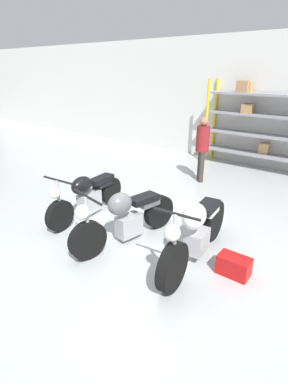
% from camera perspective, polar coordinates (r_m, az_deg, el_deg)
% --- Properties ---
extents(ground_plane, '(30.00, 30.00, 0.00)m').
position_cam_1_polar(ground_plane, '(5.18, -2.75, -8.51)').
color(ground_plane, '#B2B7B7').
extents(back_wall, '(30.00, 0.08, 3.60)m').
position_cam_1_polar(back_wall, '(9.37, 20.36, 15.77)').
color(back_wall, silver).
rests_on(back_wall, ground_plane).
extents(shelving_rack, '(3.89, 0.63, 2.42)m').
position_cam_1_polar(shelving_rack, '(8.91, 23.28, 11.59)').
color(shelving_rack, yellow).
rests_on(shelving_rack, ground_plane).
extents(motorcycle_black, '(0.69, 1.99, 0.95)m').
position_cam_1_polar(motorcycle_black, '(5.84, -10.79, -0.64)').
color(motorcycle_black, black).
rests_on(motorcycle_black, ground_plane).
extents(motorcycle_grey, '(0.75, 2.06, 1.01)m').
position_cam_1_polar(motorcycle_grey, '(4.86, -3.57, -4.78)').
color(motorcycle_grey, black).
rests_on(motorcycle_grey, ground_plane).
extents(motorcycle_white, '(0.61, 2.17, 1.08)m').
position_cam_1_polar(motorcycle_white, '(4.42, 9.84, -7.59)').
color(motorcycle_white, black).
rests_on(motorcycle_white, ground_plane).
extents(person_browsing, '(0.45, 0.45, 1.61)m').
position_cam_1_polar(person_browsing, '(7.59, 11.05, 8.86)').
color(person_browsing, '#38332D').
rests_on(person_browsing, ground_plane).
extents(toolbox, '(0.44, 0.26, 0.28)m').
position_cam_1_polar(toolbox, '(4.44, 16.72, -13.30)').
color(toolbox, red).
rests_on(toolbox, ground_plane).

